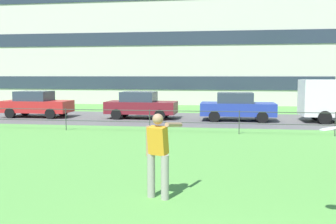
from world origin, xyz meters
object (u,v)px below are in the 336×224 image
(person_thrower, at_px, (158,153))
(apartment_building_background, at_px, (164,25))
(car_red_right, at_px, (36,104))
(car_blue_far_left, at_px, (237,107))
(car_maroon_center, at_px, (141,105))
(frisbee, at_px, (328,129))

(person_thrower, distance_m, apartment_building_background, 31.98)
(car_red_right, height_order, apartment_building_background, apartment_building_background)
(car_blue_far_left, distance_m, apartment_building_background, 19.98)
(person_thrower, relative_size, apartment_building_background, 0.05)
(car_red_right, bearing_deg, person_thrower, -54.46)
(car_red_right, bearing_deg, car_blue_far_left, -0.54)
(car_maroon_center, bearing_deg, frisbee, -66.83)
(car_red_right, bearing_deg, car_maroon_center, 1.71)
(person_thrower, relative_size, frisbee, 4.79)
(frisbee, height_order, car_maroon_center, frisbee)
(frisbee, relative_size, apartment_building_background, 0.01)
(car_maroon_center, xyz_separation_m, car_blue_far_left, (5.43, -0.30, 0.00))
(person_thrower, relative_size, car_blue_far_left, 0.43)
(apartment_building_background, bearing_deg, car_red_right, -105.94)
(car_maroon_center, bearing_deg, apartment_building_background, 94.30)
(apartment_building_background, bearing_deg, car_maroon_center, -85.70)
(car_red_right, xyz_separation_m, car_blue_far_left, (11.71, -0.11, 0.00))
(person_thrower, xyz_separation_m, frisbee, (2.95, -1.05, 0.70))
(car_red_right, xyz_separation_m, apartment_building_background, (4.99, 17.46, 6.73))
(person_thrower, bearing_deg, apartment_building_background, 98.55)
(car_blue_far_left, height_order, apartment_building_background, apartment_building_background)
(person_thrower, relative_size, car_maroon_center, 0.43)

